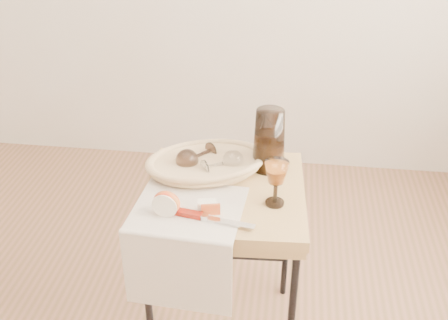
% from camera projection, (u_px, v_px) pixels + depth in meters
% --- Properties ---
extents(side_table, '(0.54, 0.54, 0.65)m').
position_uv_depth(side_table, '(225.00, 266.00, 1.90)').
color(side_table, brown).
rests_on(side_table, floor).
extents(tea_towel, '(0.35, 0.32, 0.01)m').
position_uv_depth(tea_towel, '(188.00, 209.00, 1.64)').
color(tea_towel, white).
rests_on(tea_towel, side_table).
extents(bread_basket, '(0.43, 0.37, 0.05)m').
position_uv_depth(bread_basket, '(206.00, 165.00, 1.82)').
color(bread_basket, '#A8814F').
rests_on(bread_basket, side_table).
extents(goblet_lying_a, '(0.14, 0.15, 0.08)m').
position_uv_depth(goblet_lying_a, '(197.00, 156.00, 1.82)').
color(goblet_lying_a, brown).
rests_on(goblet_lying_a, bread_basket).
extents(goblet_lying_b, '(0.14, 0.13, 0.07)m').
position_uv_depth(goblet_lying_b, '(221.00, 164.00, 1.78)').
color(goblet_lying_b, white).
rests_on(goblet_lying_b, bread_basket).
extents(pitcher, '(0.20, 0.26, 0.26)m').
position_uv_depth(pitcher, '(269.00, 140.00, 1.80)').
color(pitcher, black).
rests_on(pitcher, side_table).
extents(wine_goblet, '(0.08, 0.08, 0.15)m').
position_uv_depth(wine_goblet, '(276.00, 183.00, 1.63)').
color(wine_goblet, white).
rests_on(wine_goblet, side_table).
extents(apple_half, '(0.09, 0.05, 0.08)m').
position_uv_depth(apple_half, '(167.00, 202.00, 1.59)').
color(apple_half, red).
rests_on(apple_half, tea_towel).
extents(apple_wedge, '(0.06, 0.04, 0.04)m').
position_uv_depth(apple_wedge, '(207.00, 206.00, 1.61)').
color(apple_wedge, white).
rests_on(apple_wedge, tea_towel).
extents(table_knife, '(0.26, 0.07, 0.02)m').
position_uv_depth(table_knife, '(208.00, 217.00, 1.58)').
color(table_knife, silver).
rests_on(table_knife, tea_towel).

